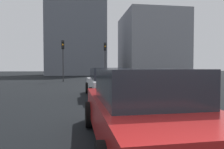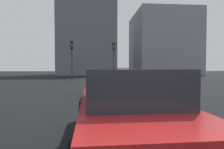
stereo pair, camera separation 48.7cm
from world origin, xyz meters
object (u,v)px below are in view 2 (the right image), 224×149
traffic_light_near_right (72,52)px  traffic_light_near_left (114,53)px  car_white_lead (111,83)px  car_red_second (128,109)px

traffic_light_near_right → traffic_light_near_left: bearing=106.6°
car_white_lead → traffic_light_near_left: bearing=-8.2°
traffic_light_near_left → car_red_second: bearing=-3.6°
car_white_lead → car_red_second: size_ratio=1.01×
car_white_lead → car_red_second: car_red_second is taller
car_white_lead → traffic_light_near_left: (13.34, -1.41, 2.40)m
car_white_lead → traffic_light_near_right: (11.64, 3.22, 2.37)m
traffic_light_near_right → car_red_second: bearing=5.8°
car_red_second → traffic_light_near_right: bearing=7.8°
traffic_light_near_right → car_white_lead: bearing=11.9°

